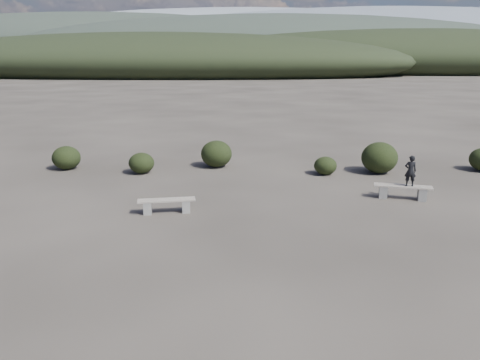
{
  "coord_description": "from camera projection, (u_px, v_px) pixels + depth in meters",
  "views": [
    {
      "loc": [
        0.3,
        -9.02,
        4.51
      ],
      "look_at": [
        -0.46,
        3.5,
        1.1
      ],
      "focal_mm": 35.0,
      "sensor_mm": 36.0,
      "label": 1
    }
  ],
  "objects": [
    {
      "name": "ground",
      "position": [
        252.0,
        274.0,
        9.89
      ],
      "size": [
        1200.0,
        1200.0,
        0.0
      ],
      "primitive_type": "plane",
      "color": "#332C27",
      "rests_on": "ground"
    },
    {
      "name": "bench_left",
      "position": [
        167.0,
        205.0,
        13.59
      ],
      "size": [
        1.7,
        0.69,
        0.42
      ],
      "rotation": [
        0.0,
        0.0,
        0.21
      ],
      "color": "slate",
      "rests_on": "ground"
    },
    {
      "name": "bench_right",
      "position": [
        403.0,
        191.0,
        14.89
      ],
      "size": [
        1.82,
        0.68,
        0.44
      ],
      "rotation": [
        0.0,
        0.0,
        -0.18
      ],
      "color": "slate",
      "rests_on": "ground"
    },
    {
      "name": "seated_person",
      "position": [
        410.0,
        171.0,
        14.68
      ],
      "size": [
        0.38,
        0.26,
        0.99
      ],
      "primitive_type": "imported",
      "rotation": [
        0.0,
        0.0,
        3.07
      ],
      "color": "black",
      "rests_on": "bench_right"
    },
    {
      "name": "shrub_a",
      "position": [
        141.0,
        163.0,
        18.08
      ],
      "size": [
        0.98,
        0.98,
        0.8
      ],
      "primitive_type": "ellipsoid",
      "color": "black",
      "rests_on": "ground"
    },
    {
      "name": "shrub_b",
      "position": [
        216.0,
        154.0,
        19.05
      ],
      "size": [
        1.27,
        1.27,
        1.08
      ],
      "primitive_type": "ellipsoid",
      "color": "black",
      "rests_on": "ground"
    },
    {
      "name": "shrub_c",
      "position": [
        325.0,
        166.0,
        17.88
      ],
      "size": [
        0.87,
        0.87,
        0.69
      ],
      "primitive_type": "ellipsoid",
      "color": "black",
      "rests_on": "ground"
    },
    {
      "name": "shrub_d",
      "position": [
        380.0,
        158.0,
        18.07
      ],
      "size": [
        1.38,
        1.38,
        1.21
      ],
      "primitive_type": "ellipsoid",
      "color": "black",
      "rests_on": "ground"
    },
    {
      "name": "shrub_f",
      "position": [
        66.0,
        158.0,
        18.68
      ],
      "size": [
        1.11,
        1.11,
        0.94
      ],
      "primitive_type": "ellipsoid",
      "color": "black",
      "rests_on": "ground"
    },
    {
      "name": "mountain_ridges",
      "position": [
        259.0,
        44.0,
        334.04
      ],
      "size": [
        500.0,
        400.0,
        56.0
      ],
      "color": "black",
      "rests_on": "ground"
    }
  ]
}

